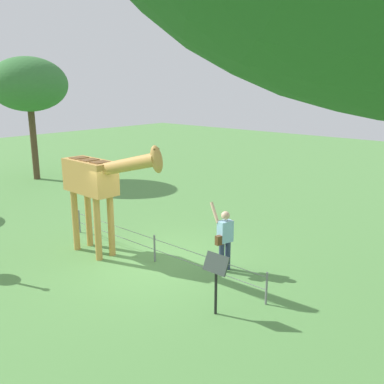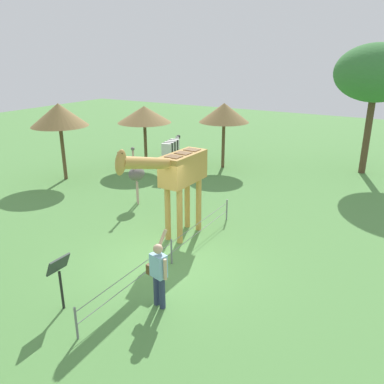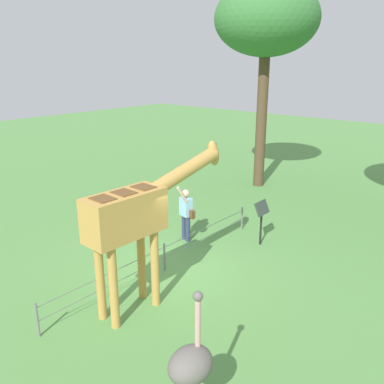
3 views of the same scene
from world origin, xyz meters
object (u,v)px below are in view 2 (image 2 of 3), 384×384
(shade_hut_aside, at_px, (224,113))
(shade_hut_near, at_px, (59,115))
(giraffe, at_px, (177,173))
(visitor, at_px, (159,271))
(shade_hut_far, at_px, (144,115))
(ostrich, at_px, (136,174))
(zebra, at_px, (171,149))
(info_sign, at_px, (59,272))
(tree_west, at_px, (376,73))

(shade_hut_aside, bearing_deg, shade_hut_near, -44.81)
(giraffe, bearing_deg, visitor, 25.22)
(shade_hut_far, relative_size, shade_hut_aside, 0.94)
(shade_hut_far, bearing_deg, ostrich, 33.13)
(zebra, bearing_deg, info_sign, 20.08)
(zebra, relative_size, ostrich, 0.81)
(tree_west, bearing_deg, giraffe, -20.33)
(visitor, bearing_deg, tree_west, 170.08)
(shade_hut_far, xyz_separation_m, shade_hut_aside, (-1.69, 3.56, 0.13))
(ostrich, relative_size, info_sign, 1.70)
(info_sign, bearing_deg, visitor, 122.75)
(visitor, relative_size, tree_west, 0.30)
(giraffe, relative_size, tree_west, 0.64)
(giraffe, height_order, info_sign, giraffe)
(zebra, height_order, tree_west, tree_west)
(visitor, bearing_deg, shade_hut_far, -141.95)
(shade_hut_far, bearing_deg, zebra, 78.08)
(tree_west, bearing_deg, ostrich, -38.00)
(tree_west, bearing_deg, info_sign, -15.88)
(shade_hut_aside, bearing_deg, giraffe, 16.43)
(ostrich, distance_m, shade_hut_aside, 6.44)
(giraffe, height_order, shade_hut_far, giraffe)
(shade_hut_aside, bearing_deg, zebra, -39.97)
(shade_hut_far, bearing_deg, tree_west, 113.43)
(giraffe, distance_m, shade_hut_far, 8.63)
(info_sign, bearing_deg, ostrich, -156.87)
(shade_hut_near, height_order, info_sign, shade_hut_near)
(shade_hut_far, height_order, shade_hut_aside, shade_hut_aside)
(shade_hut_near, distance_m, shade_hut_far, 4.16)
(shade_hut_near, bearing_deg, zebra, 132.54)
(giraffe, bearing_deg, ostrich, -120.68)
(ostrich, xyz_separation_m, shade_hut_far, (-4.52, -2.95, 1.43))
(shade_hut_near, bearing_deg, shade_hut_aside, 135.19)
(ostrich, height_order, shade_hut_far, shade_hut_far)
(tree_west, bearing_deg, shade_hut_far, -66.57)
(zebra, bearing_deg, shade_hut_near, -47.46)
(shade_hut_aside, relative_size, tree_west, 0.54)
(shade_hut_near, relative_size, info_sign, 2.60)
(ostrich, xyz_separation_m, shade_hut_aside, (-6.22, 0.60, 1.56))
(visitor, bearing_deg, giraffe, -154.78)
(zebra, bearing_deg, ostrich, 15.35)
(visitor, bearing_deg, zebra, -148.38)
(ostrich, height_order, shade_hut_near, shade_hut_near)
(visitor, relative_size, shade_hut_aside, 0.55)
(shade_hut_far, relative_size, tree_west, 0.51)
(info_sign, bearing_deg, tree_west, 164.12)
(visitor, bearing_deg, ostrich, -137.96)
(zebra, height_order, shade_hut_aside, shade_hut_aside)
(visitor, distance_m, zebra, 10.67)
(giraffe, height_order, shade_hut_near, shade_hut_near)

